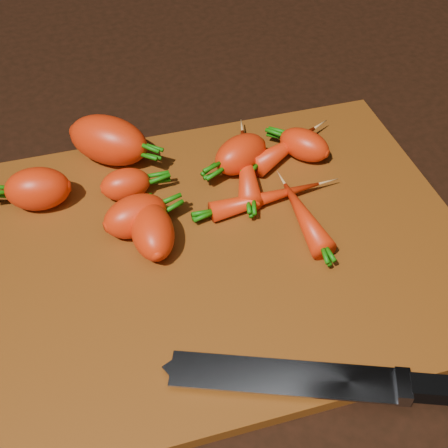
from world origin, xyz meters
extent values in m
cube|color=black|center=(0.00, 0.00, -0.01)|extent=(2.00, 2.00, 0.01)
cube|color=brown|center=(0.00, 0.00, 0.01)|extent=(0.50, 0.40, 0.01)
ellipsoid|color=red|center=(-0.09, 0.04, 0.03)|extent=(0.08, 0.06, 0.04)
ellipsoid|color=red|center=(-0.18, 0.11, 0.04)|extent=(0.08, 0.06, 0.05)
ellipsoid|color=red|center=(-0.09, 0.17, 0.04)|extent=(0.11, 0.11, 0.06)
ellipsoid|color=red|center=(-0.07, 0.02, 0.03)|extent=(0.05, 0.08, 0.04)
ellipsoid|color=red|center=(0.05, 0.11, 0.03)|extent=(0.08, 0.07, 0.04)
ellipsoid|color=red|center=(-0.09, 0.10, 0.03)|extent=(0.06, 0.04, 0.04)
ellipsoid|color=red|center=(0.13, 0.11, 0.03)|extent=(0.07, 0.07, 0.04)
ellipsoid|color=red|center=(0.05, 0.10, 0.03)|extent=(0.06, 0.13, 0.03)
ellipsoid|color=red|center=(0.06, 0.04, 0.02)|extent=(0.13, 0.03, 0.02)
ellipsoid|color=red|center=(0.09, 0.00, 0.03)|extent=(0.03, 0.11, 0.03)
ellipsoid|color=red|center=(0.11, 0.12, 0.03)|extent=(0.10, 0.07, 0.03)
cube|color=gray|center=(-0.09, -0.13, 0.02)|extent=(0.19, 0.10, 0.00)
cube|color=gray|center=(0.00, -0.17, 0.02)|extent=(0.02, 0.03, 0.01)
cube|color=black|center=(0.06, -0.19, 0.02)|extent=(0.11, 0.06, 0.02)
cylinder|color=#B2B2B7|center=(0.04, -0.19, 0.03)|extent=(0.01, 0.01, 0.00)
camera|label=1|loc=(-0.13, -0.42, 0.49)|focal=50.00mm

